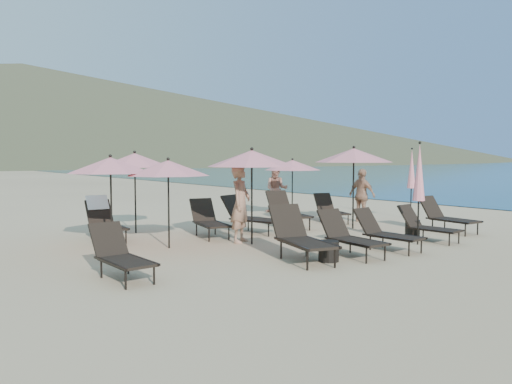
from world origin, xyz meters
TOP-DOWN VIEW (x-y plane):
  - ground at (0.00, 0.00)m, footprint 800.00×800.00m
  - volcanic_headland at (71.37, 302.62)m, footprint 690.00×690.00m
  - lounger_0 at (-5.94, 0.66)m, footprint 0.64×1.57m
  - lounger_1 at (-2.50, -0.08)m, footprint 1.17×1.96m
  - lounger_2 at (-1.38, -0.38)m, footprint 0.76×1.66m
  - lounger_3 at (-0.25, -0.43)m, footprint 0.70×1.59m
  - lounger_4 at (1.50, -0.30)m, footprint 0.68×1.53m
  - lounger_5 at (3.27, 0.26)m, footprint 0.79×1.71m
  - lounger_6 at (-4.68, 4.76)m, footprint 0.76×1.76m
  - lounger_7 at (-2.34, 3.58)m, footprint 0.99×1.74m
  - lounger_8 at (-1.10, 3.47)m, footprint 1.11×1.85m
  - lounger_9 at (0.41, 3.65)m, footprint 1.10×1.91m
  - lounger_10 at (2.25, 3.67)m, footprint 1.07×1.64m
  - umbrella_open_0 at (-3.95, 2.71)m, footprint 1.91×1.91m
  - umbrella_open_1 at (-2.15, 1.98)m, footprint 2.13×2.13m
  - umbrella_open_2 at (1.76, 2.30)m, footprint 2.21×2.21m
  - umbrella_open_3 at (-3.61, 5.28)m, footprint 2.08×2.08m
  - umbrella_open_4 at (1.98, 5.19)m, footprint 1.88×1.88m
  - umbrella_open_5 at (-4.96, 3.54)m, footprint 1.97×1.97m
  - umbrella_closed_0 at (0.92, -0.45)m, footprint 0.28×0.28m
  - umbrella_closed_1 at (5.10, 2.70)m, footprint 0.28×0.28m
  - side_table_0 at (-2.12, -0.50)m, footprint 0.41×0.41m
  - side_table_1 at (1.64, 0.21)m, footprint 0.37×0.37m
  - beachgoer_a at (-2.20, 2.36)m, footprint 0.82×0.74m
  - beachgoer_b at (2.67, 6.84)m, footprint 1.07×1.07m
  - beachgoer_c at (3.11, 3.12)m, footprint 0.43×1.00m

SIDE VIEW (x-z plane):
  - ground at x=0.00m, z-range 0.00..0.00m
  - side_table_0 at x=-2.12m, z-range 0.00..0.41m
  - side_table_1 at x=1.64m, z-range 0.00..0.46m
  - lounger_4 at x=1.50m, z-range -0.03..0.83m
  - lounger_10 at x=2.25m, z-range -0.03..0.85m
  - lounger_3 at x=-0.25m, z-range -0.03..0.86m
  - lounger_0 at x=-5.94m, z-range -0.03..0.87m
  - lounger_2 at x=-1.38m, z-range -0.03..0.89m
  - lounger_7 at x=-2.34m, z-range -0.03..0.91m
  - lounger_5 at x=3.27m, z-range -0.03..0.92m
  - lounger_8 at x=-1.10m, z-range -0.03..0.97m
  - lounger_9 at x=0.41m, z-range -0.03..1.00m
  - lounger_1 at x=-2.50m, z-range -0.03..1.02m
  - lounger_6 at x=-4.68m, z-range -0.02..1.05m
  - beachgoer_c at x=3.11m, z-range 0.00..1.69m
  - beachgoer_b at x=2.67m, z-range 0.00..1.75m
  - beachgoer_a at x=-2.20m, z-range 0.00..1.87m
  - umbrella_closed_1 at x=5.10m, z-range 0.47..2.84m
  - umbrella_closed_0 at x=0.92m, z-range 0.47..2.90m
  - umbrella_open_4 at x=1.98m, z-range 0.78..2.80m
  - umbrella_open_0 at x=-3.95m, z-range 0.79..2.84m
  - umbrella_open_5 at x=-4.96m, z-range 0.81..2.94m
  - umbrella_open_3 at x=-3.61m, z-range 0.86..3.09m
  - umbrella_open_1 at x=-2.15m, z-range 0.88..3.17m
  - umbrella_open_2 at x=1.76m, z-range 0.92..3.30m
  - volcanic_headland at x=71.37m, z-range -1.01..53.99m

